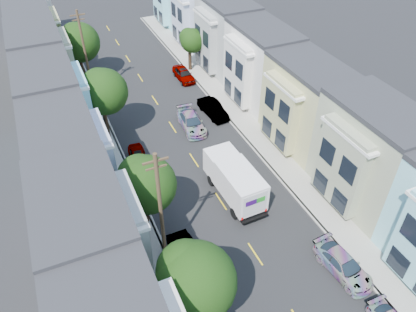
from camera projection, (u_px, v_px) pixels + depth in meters
ground at (255, 254)px, 30.13m from camera, size 160.00×160.00×0.00m
road_slab at (183, 143)px, 40.79m from camera, size 12.00×70.00×0.02m
curb_left at (124, 158)px, 38.85m from camera, size 0.30×70.00×0.15m
curb_right at (236, 128)px, 42.65m from camera, size 0.30×70.00×0.15m
sidewalk_left at (110, 161)px, 38.44m from camera, size 2.60×70.00×0.15m
sidewalk_right at (247, 126)px, 43.06m from camera, size 2.60×70.00×0.15m
centerline at (183, 143)px, 40.80m from camera, size 0.12×70.00×0.01m
townhouse_row_left at (70, 172)px, 37.29m from camera, size 5.00×70.00×8.50m
townhouse_row_right at (278, 118)px, 44.30m from camera, size 5.00×70.00×8.50m
tree_b at (194, 283)px, 22.23m from camera, size 4.60×4.60×7.56m
tree_c at (145, 185)px, 29.37m from camera, size 4.43×4.43×6.74m
tree_d at (103, 92)px, 38.34m from camera, size 4.47×4.47×7.48m
tree_e at (79, 43)px, 48.03m from camera, size 4.70×4.70×7.27m
tree_far_r at (192, 41)px, 50.74m from camera, size 3.04×3.04×5.49m
utility_pole_near at (161, 214)px, 26.33m from camera, size 1.60×0.26×10.00m
utility_pole_far at (86, 55)px, 44.83m from camera, size 1.60×0.26×10.00m
fedex_truck at (234, 180)px, 33.82m from camera, size 2.63×6.83×3.28m
lead_sedan at (191, 122)px, 42.35m from camera, size 2.44×5.13×1.50m
parked_left_c at (187, 257)px, 29.01m from camera, size 1.68×4.56×1.51m
parked_left_d at (139, 157)px, 37.95m from camera, size 1.88×4.17×1.32m
parked_right_b at (343, 265)px, 28.53m from camera, size 2.43×4.86×1.41m
parked_right_c at (213, 109)px, 44.31m from camera, size 2.02×4.70×1.52m
parked_right_d at (184, 74)px, 50.66m from camera, size 1.81×4.60×1.49m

